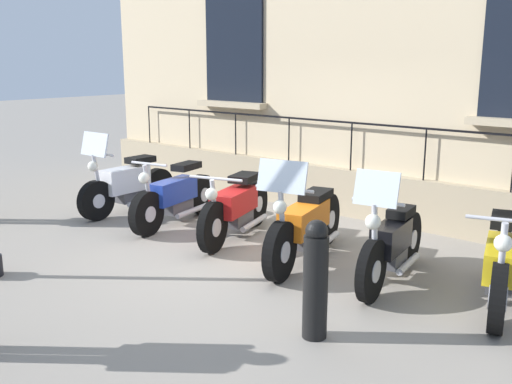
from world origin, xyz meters
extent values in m
plane|color=gray|center=(0.00, 0.00, 0.00)|extent=(60.00, 60.00, 0.00)
cube|color=tan|center=(-2.45, 0.00, 0.37)|extent=(0.20, 11.49, 0.75)
cube|color=black|center=(-2.51, -2.53, 2.97)|extent=(0.06, 1.32, 2.54)
cube|color=tan|center=(-2.43, -2.53, 1.65)|extent=(0.24, 1.52, 0.10)
cube|color=black|center=(-2.41, 0.00, 1.49)|extent=(0.03, 9.65, 0.03)
cylinder|color=black|center=(-2.41, -4.82, 1.12)|extent=(0.02, 0.02, 0.74)
cylinder|color=black|center=(-2.41, -3.62, 1.12)|extent=(0.02, 0.02, 0.74)
cylinder|color=black|center=(-2.41, -2.41, 1.12)|extent=(0.02, 0.02, 0.74)
cylinder|color=black|center=(-2.41, -1.21, 1.12)|extent=(0.02, 0.02, 0.74)
cylinder|color=black|center=(-2.41, 0.00, 1.12)|extent=(0.02, 0.02, 0.74)
cylinder|color=black|center=(-2.41, 1.21, 1.12)|extent=(0.02, 0.02, 0.74)
cylinder|color=black|center=(0.30, -2.88, 0.31)|extent=(0.63, 0.16, 0.63)
cylinder|color=silver|center=(0.30, -2.88, 0.31)|extent=(0.23, 0.16, 0.22)
cylinder|color=black|center=(-0.99, -2.93, 0.31)|extent=(0.63, 0.16, 0.63)
cylinder|color=silver|center=(-0.99, -2.93, 0.31)|extent=(0.23, 0.16, 0.22)
cube|color=silver|center=(-0.29, -2.90, 0.55)|extent=(0.82, 0.35, 0.39)
cube|color=#4C4C51|center=(-0.39, -2.91, 0.28)|extent=(0.49, 0.27, 0.22)
cube|color=black|center=(-0.62, -2.92, 0.83)|extent=(0.46, 0.30, 0.10)
cylinder|color=silver|center=(0.25, -2.88, 0.67)|extent=(0.16, 0.07, 0.73)
cylinder|color=silver|center=(0.20, -2.88, 1.03)|extent=(0.07, 0.69, 0.04)
sphere|color=white|center=(0.32, -2.87, 0.85)|extent=(0.16, 0.16, 0.16)
cylinder|color=silver|center=(-0.55, -2.74, 0.17)|extent=(0.73, 0.11, 0.08)
cube|color=silver|center=(0.26, -2.88, 1.18)|extent=(0.15, 0.57, 0.36)
cylinder|color=black|center=(0.32, -1.65, 0.32)|extent=(0.65, 0.26, 0.64)
cylinder|color=silver|center=(0.32, -1.65, 0.32)|extent=(0.25, 0.19, 0.22)
cylinder|color=black|center=(-1.02, -1.92, 0.32)|extent=(0.65, 0.26, 0.64)
cylinder|color=silver|center=(-1.02, -1.92, 0.32)|extent=(0.25, 0.19, 0.22)
cube|color=#1E389E|center=(-0.30, -1.77, 0.53)|extent=(0.90, 0.44, 0.33)
cube|color=#4C4C51|center=(-0.40, -1.79, 0.29)|extent=(0.55, 0.32, 0.22)
cube|color=black|center=(-0.65, -1.84, 0.84)|extent=(0.52, 0.34, 0.10)
cylinder|color=silver|center=(0.27, -1.66, 0.67)|extent=(0.17, 0.09, 0.70)
cylinder|color=silver|center=(0.22, -1.67, 1.02)|extent=(0.16, 0.61, 0.04)
sphere|color=white|center=(0.34, -1.64, 0.84)|extent=(0.16, 0.16, 0.16)
cylinder|color=silver|center=(-0.59, -1.68, 0.18)|extent=(0.78, 0.23, 0.08)
cylinder|color=black|center=(0.25, -0.42, 0.34)|extent=(0.68, 0.29, 0.68)
cylinder|color=silver|center=(0.25, -0.42, 0.34)|extent=(0.26, 0.19, 0.24)
cylinder|color=black|center=(-1.06, -0.80, 0.34)|extent=(0.68, 0.29, 0.68)
cylinder|color=silver|center=(-1.06, -0.80, 0.34)|extent=(0.26, 0.19, 0.24)
cube|color=red|center=(-0.35, -0.60, 0.54)|extent=(0.91, 0.57, 0.32)
cube|color=#4C4C51|center=(-0.45, -0.62, 0.30)|extent=(0.57, 0.40, 0.24)
cube|color=black|center=(-0.69, -0.69, 0.81)|extent=(0.54, 0.43, 0.10)
cylinder|color=silver|center=(0.20, -0.43, 0.65)|extent=(0.17, 0.10, 0.63)
cylinder|color=silver|center=(0.16, -0.45, 0.96)|extent=(0.24, 0.73, 0.04)
sphere|color=white|center=(0.27, -0.41, 0.78)|extent=(0.16, 0.16, 0.16)
cylinder|color=silver|center=(-0.66, -0.49, 0.19)|extent=(0.76, 0.29, 0.08)
cylinder|color=black|center=(0.47, 0.84, 0.35)|extent=(0.70, 0.28, 0.69)
cylinder|color=silver|center=(0.47, 0.84, 0.35)|extent=(0.27, 0.20, 0.24)
cylinder|color=black|center=(-1.00, 0.50, 0.35)|extent=(0.70, 0.28, 0.69)
cylinder|color=silver|center=(-1.00, 0.50, 0.35)|extent=(0.27, 0.20, 0.24)
cube|color=orange|center=(-0.22, 0.68, 0.55)|extent=(0.99, 0.52, 0.33)
cube|color=#4C4C51|center=(-0.31, 0.66, 0.31)|extent=(0.61, 0.38, 0.24)
cube|color=black|center=(-0.59, 0.59, 0.77)|extent=(0.58, 0.40, 0.10)
cylinder|color=silver|center=(0.42, 0.83, 0.69)|extent=(0.17, 0.09, 0.71)
cylinder|color=silver|center=(0.38, 0.82, 1.04)|extent=(0.19, 0.69, 0.04)
sphere|color=white|center=(0.49, 0.85, 0.86)|extent=(0.16, 0.16, 0.16)
cylinder|color=silver|center=(-0.54, 0.79, 0.19)|extent=(0.85, 0.27, 0.08)
cube|color=silver|center=(0.43, 0.83, 1.19)|extent=(0.25, 0.58, 0.36)
cylinder|color=black|center=(0.32, 1.91, 0.33)|extent=(0.67, 0.20, 0.66)
cylinder|color=silver|center=(0.32, 1.91, 0.33)|extent=(0.25, 0.15, 0.23)
cylinder|color=black|center=(-0.94, 1.72, 0.33)|extent=(0.67, 0.20, 0.66)
cylinder|color=silver|center=(-0.94, 1.72, 0.33)|extent=(0.25, 0.15, 0.23)
cube|color=black|center=(-0.26, 1.82, 0.53)|extent=(0.74, 0.35, 0.32)
cube|color=#4C4C51|center=(-0.36, 1.81, 0.30)|extent=(0.45, 0.26, 0.23)
cube|color=black|center=(-0.55, 1.78, 0.76)|extent=(0.43, 0.28, 0.10)
cylinder|color=silver|center=(0.27, 1.90, 0.68)|extent=(0.17, 0.08, 0.71)
cylinder|color=silver|center=(0.22, 1.89, 1.04)|extent=(0.12, 0.55, 0.04)
sphere|color=white|center=(0.34, 1.91, 0.86)|extent=(0.16, 0.16, 0.16)
cylinder|color=silver|center=(-0.50, 1.93, 0.18)|extent=(0.65, 0.17, 0.08)
cube|color=silver|center=(0.28, 1.90, 1.19)|extent=(0.19, 0.47, 0.36)
cylinder|color=black|center=(0.20, 3.12, 0.33)|extent=(0.67, 0.31, 0.65)
cylinder|color=silver|center=(0.20, 3.12, 0.33)|extent=(0.26, 0.21, 0.23)
cylinder|color=black|center=(-1.04, 2.77, 0.33)|extent=(0.67, 0.31, 0.65)
cylinder|color=silver|center=(-1.04, 2.77, 0.33)|extent=(0.26, 0.21, 0.23)
cube|color=gold|center=(-0.37, 2.96, 0.52)|extent=(0.95, 0.54, 0.30)
cube|color=#4C4C51|center=(-0.47, 2.94, 0.29)|extent=(0.59, 0.38, 0.23)
cube|color=black|center=(-0.72, 2.86, 0.82)|extent=(0.56, 0.40, 0.10)
cylinder|color=silver|center=(0.15, 3.11, 0.68)|extent=(0.17, 0.10, 0.72)
cylinder|color=silver|center=(0.10, 3.10, 1.04)|extent=(0.22, 0.66, 0.04)
sphere|color=white|center=(0.22, 3.13, 0.86)|extent=(0.16, 0.16, 0.16)
cylinder|color=black|center=(1.35, 1.91, 0.47)|extent=(0.22, 0.22, 0.95)
sphere|color=black|center=(1.35, 1.91, 0.99)|extent=(0.20, 0.20, 0.20)
camera|label=1|loc=(5.35, 4.59, 2.44)|focal=40.59mm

